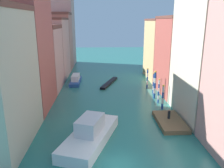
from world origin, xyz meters
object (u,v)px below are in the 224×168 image
object	(u,v)px
person_on_dock	(169,114)
mooring_pole_3	(154,83)
waterfront_dock	(170,122)
vaporetto_white	(90,134)
gondola_black	(109,83)
mooring_pole_4	(147,78)
mooring_pole_2	(155,84)
motorboat_0	(76,80)
mooring_pole_1	(159,91)
mooring_pole_0	(163,97)

from	to	relation	value
person_on_dock	mooring_pole_3	distance (m)	12.71
waterfront_dock	vaporetto_white	bearing A→B (deg)	-158.28
mooring_pole_3	gondola_black	world-z (taller)	mooring_pole_3
waterfront_dock	mooring_pole_4	bearing A→B (deg)	88.96
mooring_pole_2	mooring_pole_4	xyz separation A→B (m)	(0.01, 6.46, -0.44)
waterfront_dock	motorboat_0	size ratio (longest dim) A/B	0.83
mooring_pole_1	vaporetto_white	distance (m)	16.55
mooring_pole_2	mooring_pole_4	size ratio (longest dim) A/B	1.20
mooring_pole_2	gondola_black	distance (m)	12.95
mooring_pole_2	vaporetto_white	world-z (taller)	mooring_pole_2
vaporetto_white	motorboat_0	distance (m)	26.53
person_on_dock	vaporetto_white	world-z (taller)	vaporetto_white
gondola_black	mooring_pole_4	bearing A→B (deg)	-25.51
mooring_pole_3	waterfront_dock	bearing A→B (deg)	-93.09
mooring_pole_0	motorboat_0	size ratio (longest dim) A/B	0.51
waterfront_dock	mooring_pole_4	distance (m)	17.03
mooring_pole_2	motorboat_0	distance (m)	19.16
motorboat_0	mooring_pole_4	bearing A→B (deg)	-18.18
mooring_pole_1	mooring_pole_2	distance (m)	2.49
mooring_pole_1	motorboat_0	xyz separation A→B (m)	(-15.34, 13.92, -1.47)
mooring_pole_2	gondola_black	world-z (taller)	mooring_pole_2
mooring_pole_1	vaporetto_white	world-z (taller)	mooring_pole_1
mooring_pole_1	vaporetto_white	bearing A→B (deg)	-132.03
vaporetto_white	gondola_black	size ratio (longest dim) A/B	1.19
mooring_pole_4	person_on_dock	bearing A→B (deg)	-91.32
person_on_dock	mooring_pole_0	bearing A→B (deg)	85.02
vaporetto_white	waterfront_dock	bearing A→B (deg)	21.72
mooring_pole_1	waterfront_dock	bearing A→B (deg)	-92.82
mooring_pole_2	mooring_pole_4	world-z (taller)	mooring_pole_2
vaporetto_white	motorboat_0	bearing A→B (deg)	99.30
mooring_pole_3	motorboat_0	world-z (taller)	mooring_pole_3
vaporetto_white	mooring_pole_2	bearing A→B (deg)	53.34
mooring_pole_3	gondola_black	size ratio (longest dim) A/B	0.45
mooring_pole_1	mooring_pole_4	bearing A→B (deg)	90.57
mooring_pole_2	motorboat_0	size ratio (longest dim) A/B	0.65
waterfront_dock	mooring_pole_4	size ratio (longest dim) A/B	1.55
motorboat_0	waterfront_dock	bearing A→B (deg)	-55.74
mooring_pole_0	mooring_pole_4	distance (m)	11.64
person_on_dock	mooring_pole_4	bearing A→B (deg)	88.68
person_on_dock	mooring_pole_1	size ratio (longest dim) A/B	0.32
waterfront_dock	person_on_dock	distance (m)	1.01
vaporetto_white	mooring_pole_1	bearing A→B (deg)	47.97
motorboat_0	person_on_dock	bearing A→B (deg)	-55.36
mooring_pole_4	motorboat_0	distance (m)	16.12
mooring_pole_1	mooring_pole_4	size ratio (longest dim) A/B	1.01
vaporetto_white	gondola_black	xyz separation A→B (m)	(3.25, 24.85, -0.76)
waterfront_dock	motorboat_0	xyz separation A→B (m)	(-14.94, 21.93, 0.42)
mooring_pole_2	vaporetto_white	xyz separation A→B (m)	(-10.95, -14.71, -1.61)
person_on_dock	mooring_pole_3	bearing A→B (deg)	86.47
mooring_pole_3	mooring_pole_4	size ratio (longest dim) A/B	0.99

